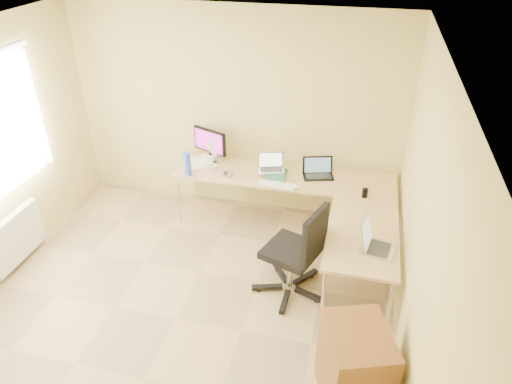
% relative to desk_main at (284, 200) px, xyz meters
% --- Properties ---
extents(floor, '(4.50, 4.50, 0.00)m').
position_rel_desk_main_xyz_m(floor, '(-0.72, -1.85, -0.36)').
color(floor, tan).
rests_on(floor, ground).
extents(ceiling, '(4.50, 4.50, 0.00)m').
position_rel_desk_main_xyz_m(ceiling, '(-0.72, -1.85, 2.24)').
color(ceiling, white).
rests_on(ceiling, ground).
extents(wall_back, '(4.50, 0.00, 4.50)m').
position_rel_desk_main_xyz_m(wall_back, '(-0.72, 0.40, 0.93)').
color(wall_back, '#DCC868').
rests_on(wall_back, ground).
extents(wall_right, '(0.00, 4.50, 4.50)m').
position_rel_desk_main_xyz_m(wall_right, '(1.38, -1.85, 0.93)').
color(wall_right, '#DCC868').
rests_on(wall_right, ground).
extents(desk_main, '(2.65, 0.70, 0.73)m').
position_rel_desk_main_xyz_m(desk_main, '(0.00, 0.00, 0.00)').
color(desk_main, tan).
rests_on(desk_main, ground).
extents(desk_return, '(0.70, 1.30, 0.73)m').
position_rel_desk_main_xyz_m(desk_return, '(0.98, -1.00, 0.00)').
color(desk_return, tan).
rests_on(desk_return, ground).
extents(monitor, '(0.51, 0.33, 0.42)m').
position_rel_desk_main_xyz_m(monitor, '(-0.99, 0.17, 0.57)').
color(monitor, black).
rests_on(monitor, desk_main).
extents(book_stack, '(0.22, 0.30, 0.05)m').
position_rel_desk_main_xyz_m(book_stack, '(-0.08, -0.07, 0.39)').
color(book_stack, '#246953').
rests_on(book_stack, desk_main).
extents(laptop_center, '(0.36, 0.32, 0.20)m').
position_rel_desk_main_xyz_m(laptop_center, '(-0.16, -0.02, 0.51)').
color(laptop_center, silver).
rests_on(laptop_center, desk_main).
extents(laptop_black, '(0.42, 0.35, 0.23)m').
position_rel_desk_main_xyz_m(laptop_black, '(0.40, 0.04, 0.48)').
color(laptop_black, black).
rests_on(laptop_black, desk_main).
extents(keyboard, '(0.44, 0.15, 0.02)m').
position_rel_desk_main_xyz_m(keyboard, '(-0.04, -0.27, 0.38)').
color(keyboard, white).
rests_on(keyboard, desk_main).
extents(mouse, '(0.12, 0.10, 0.04)m').
position_rel_desk_main_xyz_m(mouse, '(0.18, -0.30, 0.38)').
color(mouse, silver).
rests_on(mouse, desk_main).
extents(mug, '(0.12, 0.12, 0.09)m').
position_rel_desk_main_xyz_m(mug, '(-0.86, -0.13, 0.41)').
color(mug, white).
rests_on(mug, desk_main).
extents(cd_stack, '(0.15, 0.15, 0.03)m').
position_rel_desk_main_xyz_m(cd_stack, '(-0.67, -0.19, 0.38)').
color(cd_stack, '#B1AEC5').
rests_on(cd_stack, desk_main).
extents(water_bottle, '(0.11, 0.11, 0.30)m').
position_rel_desk_main_xyz_m(water_bottle, '(-1.13, -0.29, 0.52)').
color(water_bottle, blue).
rests_on(water_bottle, desk_main).
extents(papers, '(0.34, 0.41, 0.01)m').
position_rel_desk_main_xyz_m(papers, '(-1.13, 0.04, 0.37)').
color(papers, white).
rests_on(papers, desk_main).
extents(white_box, '(0.21, 0.17, 0.07)m').
position_rel_desk_main_xyz_m(white_box, '(-1.02, 0.11, 0.40)').
color(white_box, '#E9E9CB').
rests_on(white_box, desk_main).
extents(desk_fan, '(0.24, 0.24, 0.30)m').
position_rel_desk_main_xyz_m(desk_fan, '(-0.89, 0.17, 0.52)').
color(desk_fan, beige).
rests_on(desk_fan, desk_main).
extents(black_cup, '(0.07, 0.07, 0.11)m').
position_rel_desk_main_xyz_m(black_cup, '(0.96, -0.30, 0.42)').
color(black_cup, black).
rests_on(black_cup, desk_main).
extents(laptop_return, '(0.42, 0.36, 0.25)m').
position_rel_desk_main_xyz_m(laptop_return, '(1.12, -1.23, 0.49)').
color(laptop_return, silver).
rests_on(laptop_return, desk_return).
extents(office_chair, '(0.83, 0.83, 1.09)m').
position_rel_desk_main_xyz_m(office_chair, '(0.29, -1.18, 0.14)').
color(office_chair, black).
rests_on(office_chair, ground).
extents(cabinet, '(0.64, 0.71, 0.81)m').
position_rel_desk_main_xyz_m(cabinet, '(1.01, -2.34, -0.01)').
color(cabinet, '#9B6723').
rests_on(cabinet, ground).
extents(radiator, '(0.09, 0.80, 0.55)m').
position_rel_desk_main_xyz_m(radiator, '(-2.75, -1.45, -0.02)').
color(radiator, white).
rests_on(radiator, ground).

